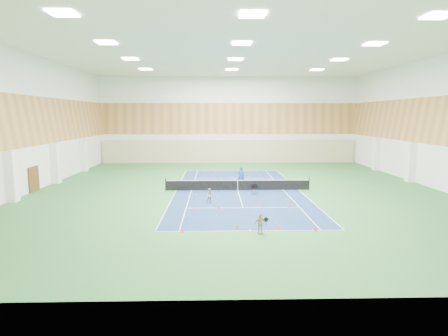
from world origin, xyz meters
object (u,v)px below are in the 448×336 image
object	(u,v)px
child_apron	(260,224)
child_court	(210,196)
coach	(241,176)
ball_cart	(255,189)
tennis_net	(238,184)

from	to	relation	value
child_apron	child_court	bearing A→B (deg)	93.56
coach	child_apron	xyz separation A→B (m)	(0.06, -14.56, -0.33)
child_apron	ball_cart	world-z (taller)	child_apron
coach	ball_cart	xyz separation A→B (m)	(0.92, -3.87, -0.51)
tennis_net	child_court	bearing A→B (deg)	-116.97
tennis_net	child_court	size ratio (longest dim) A/B	11.40
coach	ball_cart	distance (m)	4.01
child_court	child_apron	world-z (taller)	child_apron
tennis_net	ball_cart	xyz separation A→B (m)	(1.35, -1.72, -0.14)
tennis_net	coach	distance (m)	2.23
coach	child_apron	bearing A→B (deg)	93.46
child_apron	ball_cart	size ratio (longest dim) A/B	1.44
child_court	coach	bearing A→B (deg)	62.06
child_court	child_apron	bearing A→B (deg)	-74.55
child_court	child_apron	size ratio (longest dim) A/B	0.95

